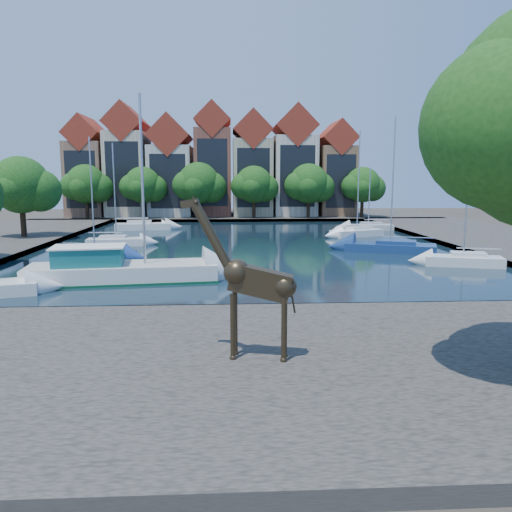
% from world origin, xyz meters
% --- Properties ---
extents(ground, '(160.00, 160.00, 0.00)m').
position_xyz_m(ground, '(0.00, 0.00, 0.00)').
color(ground, '#38332B').
rests_on(ground, ground).
extents(water_basin, '(38.00, 50.00, 0.08)m').
position_xyz_m(water_basin, '(0.00, 24.00, 0.04)').
color(water_basin, black).
rests_on(water_basin, ground).
extents(near_quay, '(50.00, 14.00, 0.50)m').
position_xyz_m(near_quay, '(0.00, -7.00, 0.25)').
color(near_quay, '#504C46').
rests_on(near_quay, ground).
extents(far_quay, '(60.00, 16.00, 0.50)m').
position_xyz_m(far_quay, '(0.00, 56.00, 0.25)').
color(far_quay, '#504C46').
rests_on(far_quay, ground).
extents(right_quay, '(14.00, 52.00, 0.50)m').
position_xyz_m(right_quay, '(25.00, 24.00, 0.25)').
color(right_quay, '#504C46').
rests_on(right_quay, ground).
extents(townhouse_west_end, '(5.44, 9.18, 14.93)m').
position_xyz_m(townhouse_west_end, '(-23.00, 55.99, 7.36)').
color(townhouse_west_end, '#8A624B').
rests_on(townhouse_west_end, far_quay).
extents(townhouse_west_mid, '(5.94, 9.18, 16.79)m').
position_xyz_m(townhouse_west_mid, '(-17.00, 55.99, 8.23)').
color(townhouse_west_mid, beige).
rests_on(townhouse_west_mid, far_quay).
extents(townhouse_west_inner, '(6.43, 9.18, 15.15)m').
position_xyz_m(townhouse_west_inner, '(-10.50, 55.99, 7.35)').
color(townhouse_west_inner, beige).
rests_on(townhouse_west_inner, far_quay).
extents(townhouse_center, '(5.44, 9.18, 16.93)m').
position_xyz_m(townhouse_center, '(-4.00, 55.99, 8.36)').
color(townhouse_center, brown).
rests_on(townhouse_center, far_quay).
extents(townhouse_east_inner, '(5.94, 9.18, 15.79)m').
position_xyz_m(townhouse_east_inner, '(2.00, 55.99, 7.73)').
color(townhouse_east_inner, '#BFAF88').
rests_on(townhouse_east_inner, far_quay).
extents(townhouse_east_mid, '(6.43, 9.18, 16.65)m').
position_xyz_m(townhouse_east_mid, '(8.50, 55.99, 8.10)').
color(townhouse_east_mid, beige).
rests_on(townhouse_east_mid, far_quay).
extents(townhouse_east_end, '(5.44, 9.18, 14.43)m').
position_xyz_m(townhouse_east_end, '(15.00, 55.99, 7.11)').
color(townhouse_east_end, brown).
rests_on(townhouse_east_end, far_quay).
extents(far_tree_far_west, '(7.28, 5.60, 7.68)m').
position_xyz_m(far_tree_far_west, '(-21.90, 50.49, 5.18)').
color(far_tree_far_west, '#332114').
rests_on(far_tree_far_west, far_quay).
extents(far_tree_west, '(6.76, 5.20, 7.36)m').
position_xyz_m(far_tree_west, '(-13.91, 50.49, 5.08)').
color(far_tree_west, '#332114').
rests_on(far_tree_west, far_quay).
extents(far_tree_mid_west, '(7.80, 6.00, 8.00)m').
position_xyz_m(far_tree_mid_west, '(-5.89, 50.49, 5.29)').
color(far_tree_mid_west, '#332114').
rests_on(far_tree_mid_west, far_quay).
extents(far_tree_mid_east, '(7.02, 5.40, 7.52)m').
position_xyz_m(far_tree_mid_east, '(2.10, 50.49, 5.13)').
color(far_tree_mid_east, '#332114').
rests_on(far_tree_mid_east, far_quay).
extents(far_tree_east, '(7.54, 5.80, 7.84)m').
position_xyz_m(far_tree_east, '(10.11, 50.49, 5.24)').
color(far_tree_east, '#332114').
rests_on(far_tree_east, far_quay).
extents(far_tree_far_east, '(6.76, 5.20, 7.36)m').
position_xyz_m(far_tree_far_east, '(18.09, 50.49, 5.08)').
color(far_tree_far_east, '#332114').
rests_on(far_tree_far_east, far_quay).
extents(side_tree_left_far, '(7.28, 5.60, 7.88)m').
position_xyz_m(side_tree_left_far, '(-21.90, 27.99, 5.38)').
color(side_tree_left_far, '#332114').
rests_on(side_tree_left_far, left_quay).
extents(giraffe_statue, '(3.59, 1.01, 5.14)m').
position_xyz_m(giraffe_statue, '(-0.87, -6.98, 3.03)').
color(giraffe_statue, '#34291A').
rests_on(giraffe_statue, near_quay).
extents(motorsailer, '(11.43, 4.62, 11.01)m').
position_xyz_m(motorsailer, '(-8.37, 7.49, 0.92)').
color(motorsailer, silver).
rests_on(motorsailer, water_basin).
extents(sailboat_left_b, '(6.46, 4.02, 9.22)m').
position_xyz_m(sailboat_left_b, '(-12.00, 16.28, 0.55)').
color(sailboat_left_b, navy).
rests_on(sailboat_left_b, water_basin).
extents(sailboat_left_c, '(5.43, 2.28, 9.28)m').
position_xyz_m(sailboat_left_c, '(-12.00, 23.82, 0.60)').
color(sailboat_left_c, white).
rests_on(sailboat_left_c, water_basin).
extents(sailboat_left_d, '(6.78, 3.12, 10.62)m').
position_xyz_m(sailboat_left_d, '(-12.00, 38.09, 0.67)').
color(sailboat_left_d, silver).
rests_on(sailboat_left_d, water_basin).
extents(sailboat_left_e, '(5.35, 2.66, 9.44)m').
position_xyz_m(sailboat_left_e, '(-12.00, 39.19, 0.61)').
color(sailboat_left_e, white).
rests_on(sailboat_left_e, water_basin).
extents(sailboat_right_a, '(5.56, 3.18, 9.69)m').
position_xyz_m(sailboat_right_a, '(15.00, 11.64, 0.62)').
color(sailboat_right_a, silver).
rests_on(sailboat_right_a, water_basin).
extents(sailboat_right_b, '(7.79, 5.04, 11.13)m').
position_xyz_m(sailboat_right_b, '(12.00, 18.65, 0.61)').
color(sailboat_right_b, navy).
rests_on(sailboat_right_b, water_basin).
extents(sailboat_right_c, '(6.07, 4.18, 11.01)m').
position_xyz_m(sailboat_right_c, '(12.00, 29.80, 0.65)').
color(sailboat_right_c, white).
rests_on(sailboat_right_c, water_basin).
extents(sailboat_right_d, '(5.73, 2.13, 7.30)m').
position_xyz_m(sailboat_right_d, '(15.00, 36.13, 0.58)').
color(sailboat_right_d, beige).
rests_on(sailboat_right_d, water_basin).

